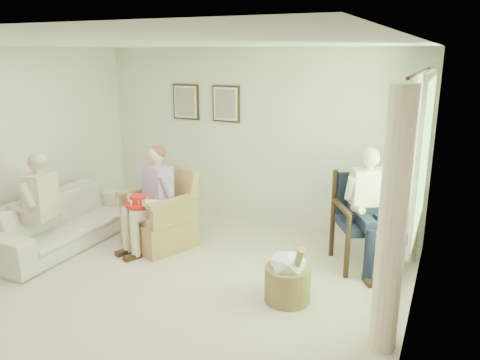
{
  "coord_description": "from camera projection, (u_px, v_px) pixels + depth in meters",
  "views": [
    {
      "loc": [
        2.7,
        -3.63,
        2.53
      ],
      "look_at": [
        0.44,
        1.28,
        1.05
      ],
      "focal_mm": 35.0,
      "sensor_mm": 36.0,
      "label": 1
    }
  ],
  "objects": [
    {
      "name": "window",
      "position": [
        424.0,
        152.0,
        4.58
      ],
      "size": [
        0.13,
        2.5,
        1.63
      ],
      "color": "#2D6B23",
      "rests_on": "right_wall"
    },
    {
      "name": "red_hat",
      "position": [
        139.0,
        202.0,
        5.94
      ],
      "size": [
        0.33,
        0.33,
        0.14
      ],
      "color": "red",
      "rests_on": "person_wicker"
    },
    {
      "name": "person_wicker",
      "position": [
        153.0,
        192.0,
        6.04
      ],
      "size": [
        0.4,
        0.63,
        1.35
      ],
      "rotation": [
        0.0,
        0.0,
        -0.38
      ],
      "color": "beige",
      "rests_on": "ground"
    },
    {
      "name": "person_sofa",
      "position": [
        36.0,
        199.0,
        5.84
      ],
      "size": [
        0.42,
        0.63,
        1.31
      ],
      "rotation": [
        0.0,
        0.0,
        -1.37
      ],
      "color": "#BFB59A",
      "rests_on": "ground"
    },
    {
      "name": "back_wall",
      "position": [
        254.0,
        137.0,
        7.01
      ],
      "size": [
        5.0,
        0.04,
        2.6
      ],
      "primitive_type": "cube",
      "color": "silver",
      "rests_on": "ground"
    },
    {
      "name": "framed_print_left",
      "position": [
        186.0,
        102.0,
        7.31
      ],
      "size": [
        0.45,
        0.05,
        0.55
      ],
      "color": "#382114",
      "rests_on": "back_wall"
    },
    {
      "name": "floor",
      "position": [
        151.0,
        300.0,
        4.94
      ],
      "size": [
        5.5,
        5.5,
        0.0
      ],
      "primitive_type": "plane",
      "color": "beige",
      "rests_on": "ground"
    },
    {
      "name": "right_wall",
      "position": [
        413.0,
        218.0,
        3.59
      ],
      "size": [
        0.04,
        5.5,
        2.6
      ],
      "primitive_type": "cube",
      "color": "silver",
      "rests_on": "ground"
    },
    {
      "name": "ceiling",
      "position": [
        137.0,
        44.0,
        4.25
      ],
      "size": [
        5.0,
        5.5,
        0.02
      ],
      "primitive_type": "cube",
      "color": "white",
      "rests_on": "back_wall"
    },
    {
      "name": "person_dark",
      "position": [
        367.0,
        200.0,
        5.46
      ],
      "size": [
        0.4,
        0.63,
        1.44
      ],
      "rotation": [
        0.0,
        0.0,
        0.53
      ],
      "color": "#161932",
      "rests_on": "ground"
    },
    {
      "name": "curtain_right",
      "position": [
        414.0,
        171.0,
        5.61
      ],
      "size": [
        0.34,
        0.34,
        2.3
      ],
      "primitive_type": "cylinder",
      "color": "beige",
      "rests_on": "ground"
    },
    {
      "name": "curtain_left",
      "position": [
        392.0,
        224.0,
        3.89
      ],
      "size": [
        0.34,
        0.34,
        2.3
      ],
      "primitive_type": "cylinder",
      "color": "beige",
      "rests_on": "ground"
    },
    {
      "name": "sofa",
      "position": [
        65.0,
        220.0,
        6.34
      ],
      "size": [
        2.29,
        0.9,
        0.67
      ],
      "primitive_type": "imported",
      "rotation": [
        0.0,
        0.0,
        1.57
      ],
      "color": "silver",
      "rests_on": "ground"
    },
    {
      "name": "wood_armchair",
      "position": [
        369.0,
        216.0,
        5.69
      ],
      "size": [
        0.72,
        0.67,
        1.1
      ],
      "rotation": [
        0.0,
        0.0,
        0.53
      ],
      "color": "black",
      "rests_on": "ground"
    },
    {
      "name": "framed_print_right",
      "position": [
        226.0,
        104.0,
        7.03
      ],
      "size": [
        0.45,
        0.05,
        0.55
      ],
      "color": "#382114",
      "rests_on": "back_wall"
    },
    {
      "name": "hatbox",
      "position": [
        288.0,
        276.0,
        4.87
      ],
      "size": [
        0.58,
        0.58,
        0.71
      ],
      "color": "tan",
      "rests_on": "ground"
    },
    {
      "name": "wicker_armchair",
      "position": [
        161.0,
        222.0,
        6.28
      ],
      "size": [
        0.81,
        0.8,
        1.04
      ],
      "rotation": [
        0.0,
        0.0,
        -0.38
      ],
      "color": "tan",
      "rests_on": "ground"
    }
  ]
}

